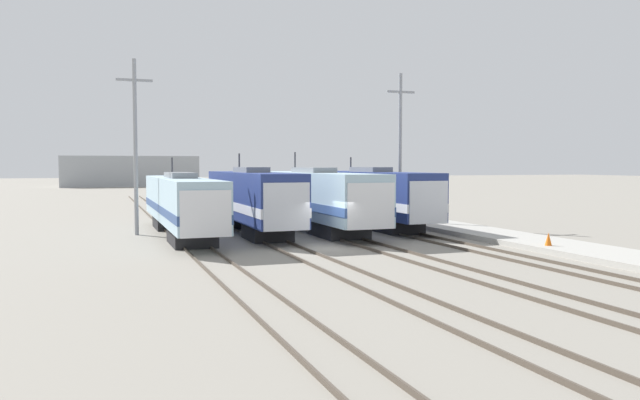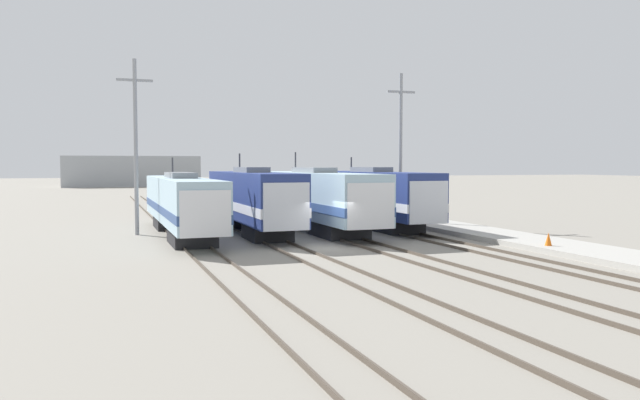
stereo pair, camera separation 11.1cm
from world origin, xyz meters
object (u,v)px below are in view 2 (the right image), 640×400
Objects in this scene: locomotive_far_left at (182,203)px; locomotive_far_right at (373,196)px; locomotive_center_left at (253,200)px; catenary_tower_right at (401,146)px; locomotive_center_right at (316,198)px; catenary_tower_left at (136,143)px; traffic_cone at (548,239)px.

locomotive_far_right is at bearing 5.23° from locomotive_far_left.
catenary_tower_right is (11.72, 1.85, 3.70)m from locomotive_center_left.
locomotive_center_left is 1.45× the size of catenary_tower_right.
locomotive_far_right is at bearing 6.79° from locomotive_center_right.
catenary_tower_right is at bearing 0.00° from catenary_tower_left.
traffic_cone is (17.21, -13.53, -1.44)m from locomotive_far_left.
locomotive_center_right reaches higher than traffic_cone.
catenary_tower_right is (2.44, 0.54, 3.71)m from locomotive_far_right.
locomotive_center_right is at bearing 119.09° from traffic_cone.
catenary_tower_right is (16.36, 1.81, 3.86)m from locomotive_far_left.
catenary_tower_right is at bearing 12.46° from locomotive_far_right.
locomotive_center_left is 0.96× the size of locomotive_far_right.
traffic_cone is (3.29, -14.81, -1.59)m from locomotive_far_right.
locomotive_center_left reaches higher than locomotive_far_right.
catenary_tower_left is (-16.56, 0.54, 3.71)m from locomotive_far_right.
locomotive_center_left is at bearing 132.96° from traffic_cone.
locomotive_far_right is 15.25m from traffic_cone.
locomotive_center_left is 18.52m from traffic_cone.
locomotive_far_left is 1.74× the size of catenary_tower_left.
catenary_tower_left is at bearing 174.77° from locomotive_center_right.
locomotive_center_right is at bearing 9.27° from locomotive_center_left.
locomotive_far_right is (13.92, 1.28, 0.15)m from locomotive_far_left.
locomotive_center_left reaches higher than locomotive_far_left.
catenary_tower_left is at bearing 180.00° from catenary_tower_right.
locomotive_far_left is 1.74× the size of catenary_tower_right.
catenary_tower_left is 16.34× the size of traffic_cone.
locomotive_far_left is at bearing -175.55° from locomotive_center_right.
locomotive_center_right is 1.73× the size of catenary_tower_left.
locomotive_center_right reaches higher than locomotive_far_left.
catenary_tower_right is at bearing 93.17° from traffic_cone.
catenary_tower_right reaches higher than locomotive_far_left.
catenary_tower_left and catenary_tower_right have the same top height.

